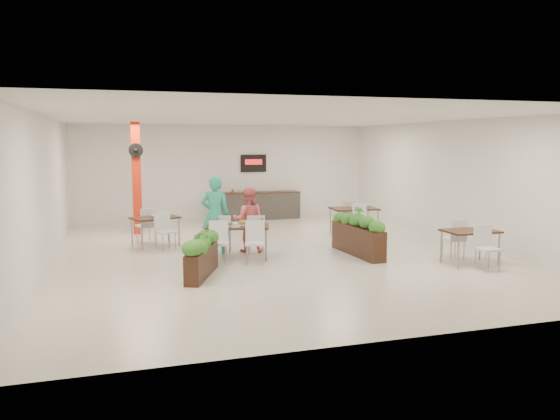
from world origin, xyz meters
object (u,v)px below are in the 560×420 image
(planter_right, at_px, (358,233))
(side_table_b, at_px, (354,212))
(main_table, at_px, (237,231))
(planter_left, at_px, (202,252))
(diner_woman, at_px, (248,220))
(side_table_c, at_px, (470,236))
(diner_man, at_px, (215,215))
(side_table_a, at_px, (155,222))
(service_counter, at_px, (256,205))
(red_column, at_px, (136,177))

(planter_right, height_order, side_table_b, planter_right)
(main_table, distance_m, planter_left, 1.80)
(diner_woman, relative_size, side_table_b, 0.94)
(planter_right, distance_m, side_table_c, 2.50)
(side_table_b, distance_m, side_table_c, 4.43)
(diner_woman, bearing_deg, diner_man, 16.00)
(main_table, xyz_separation_m, side_table_a, (-1.68, 2.01, -0.01))
(diner_man, distance_m, planter_right, 3.38)
(planter_right, bearing_deg, main_table, 170.77)
(side_table_b, bearing_deg, main_table, -146.15)
(service_counter, relative_size, planter_left, 1.76)
(main_table, distance_m, diner_woman, 0.78)
(diner_woman, height_order, side_table_b, diner_woman)
(diner_woman, distance_m, planter_right, 2.63)
(red_column, distance_m, diner_man, 3.88)
(side_table_a, distance_m, side_table_b, 5.63)
(main_table, height_order, diner_woman, diner_woman)
(main_table, xyz_separation_m, planter_right, (2.78, -0.45, -0.12))
(diner_man, bearing_deg, planter_right, 176.79)
(diner_man, bearing_deg, planter_left, 88.68)
(planter_right, bearing_deg, side_table_a, 151.10)
(planter_left, xyz_separation_m, side_table_a, (-0.64, 3.47, 0.13))
(diner_man, bearing_deg, side_table_a, -30.42)
(side_table_c, bearing_deg, main_table, 156.02)
(diner_woman, distance_m, side_table_a, 2.50)
(red_column, distance_m, side_table_b, 6.32)
(service_counter, height_order, side_table_b, service_counter)
(main_table, relative_size, planter_left, 1.11)
(service_counter, bearing_deg, diner_man, -113.97)
(side_table_a, height_order, side_table_c, same)
(main_table, bearing_deg, side_table_b, 29.99)
(red_column, height_order, planter_left, red_column)
(service_counter, distance_m, side_table_a, 5.39)
(main_table, xyz_separation_m, side_table_b, (3.94, 2.27, 0.00))
(planter_left, distance_m, side_table_a, 3.53)
(side_table_a, bearing_deg, red_column, 79.21)
(side_table_a, bearing_deg, diner_man, -66.50)
(diner_man, bearing_deg, side_table_c, 167.49)
(red_column, bearing_deg, planter_left, -80.01)
(red_column, bearing_deg, diner_woman, -54.78)
(planter_right, height_order, side_table_a, planter_right)
(diner_woman, height_order, side_table_a, diner_woman)
(diner_man, relative_size, planter_left, 1.09)
(main_table, height_order, side_table_b, same)
(diner_woman, bearing_deg, side_table_c, 163.16)
(diner_man, bearing_deg, diner_woman, -164.00)
(service_counter, height_order, side_table_a, service_counter)
(diner_man, xyz_separation_m, diner_woman, (0.80, 0.00, -0.15))
(diner_woman, height_order, side_table_c, diner_woman)
(planter_right, relative_size, side_table_c, 1.33)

